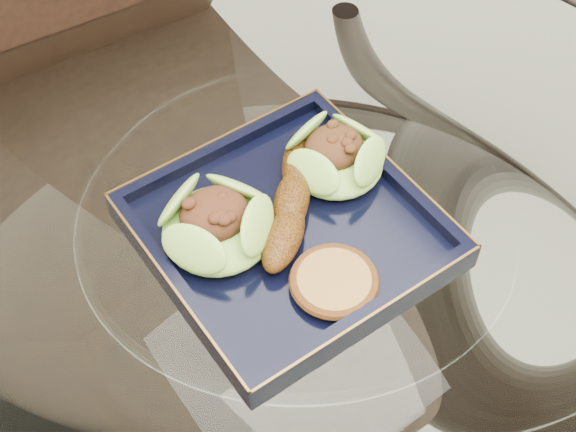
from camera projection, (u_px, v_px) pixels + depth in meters
dining_table at (295, 330)px, 0.95m from camera, size 1.13×1.13×0.77m
dining_chair at (148, 187)px, 1.18m from camera, size 0.44×0.44×0.94m
navy_plate at (288, 234)px, 0.82m from camera, size 0.27×0.27×0.02m
lettuce_wrap_left at (217, 226)px, 0.78m from camera, size 0.12×0.12×0.04m
lettuce_wrap_right at (335, 158)px, 0.84m from camera, size 0.11×0.11×0.04m
roasted_plantain at (292, 201)px, 0.81m from camera, size 0.15×0.15×0.03m
crumb_patty at (334, 282)px, 0.76m from camera, size 0.08×0.08×0.01m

